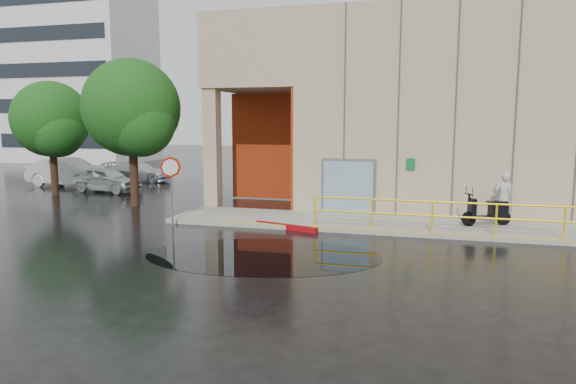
# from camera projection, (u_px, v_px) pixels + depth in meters

# --- Properties ---
(ground) EXTENTS (120.00, 120.00, 0.00)m
(ground) POSITION_uv_depth(u_px,v_px,m) (308.00, 255.00, 14.18)
(ground) COLOR black
(ground) RESTS_ON ground
(sidewalk) EXTENTS (20.00, 3.00, 0.15)m
(sidewalk) POSITION_uv_depth(u_px,v_px,m) (453.00, 228.00, 17.43)
(sidewalk) COLOR gray
(sidewalk) RESTS_ON ground
(building) EXTENTS (20.00, 10.17, 8.00)m
(building) POSITION_uv_depth(u_px,v_px,m) (476.00, 109.00, 22.78)
(building) COLOR tan
(building) RESTS_ON ground
(guardrail) EXTENTS (9.56, 0.06, 1.03)m
(guardrail) POSITION_uv_depth(u_px,v_px,m) (464.00, 218.00, 15.99)
(guardrail) COLOR yellow
(guardrail) RESTS_ON sidewalk
(distant_building) EXTENTS (12.00, 8.08, 15.00)m
(distant_building) POSITION_uv_depth(u_px,v_px,m) (81.00, 79.00, 47.18)
(distant_building) COLOR silver
(distant_building) RESTS_ON ground
(person) EXTENTS (0.76, 0.62, 1.82)m
(person) POSITION_uv_depth(u_px,v_px,m) (504.00, 198.00, 17.53)
(person) COLOR #AAAAAF
(person) RESTS_ON sidewalk
(scooter) EXTENTS (1.77, 1.16, 1.34)m
(scooter) POSITION_uv_depth(u_px,v_px,m) (487.00, 203.00, 17.34)
(scooter) COLOR black
(scooter) RESTS_ON sidewalk
(stop_sign) EXTENTS (0.57, 0.53, 2.46)m
(stop_sign) POSITION_uv_depth(u_px,v_px,m) (171.00, 175.00, 17.81)
(stop_sign) COLOR slate
(stop_sign) RESTS_ON ground
(red_curb) EXTENTS (2.35, 0.84, 0.18)m
(red_curb) POSITION_uv_depth(u_px,v_px,m) (286.00, 227.00, 17.52)
(red_curb) COLOR #93070C
(red_curb) RESTS_ON ground
(puddle) EXTENTS (7.05, 4.97, 0.01)m
(puddle) POSITION_uv_depth(u_px,v_px,m) (263.00, 256.00, 14.10)
(puddle) COLOR black
(puddle) RESTS_ON ground
(car_a) EXTENTS (4.00, 2.05, 1.31)m
(car_a) POSITION_uv_depth(u_px,v_px,m) (107.00, 180.00, 26.71)
(car_a) COLOR silver
(car_a) RESTS_ON ground
(car_b) EXTENTS (5.00, 2.07, 1.61)m
(car_b) POSITION_uv_depth(u_px,v_px,m) (69.00, 172.00, 28.91)
(car_b) COLOR #BBBBBD
(car_b) RESTS_ON ground
(car_c) EXTENTS (4.27, 2.02, 1.20)m
(car_c) POSITION_uv_depth(u_px,v_px,m) (138.00, 172.00, 31.42)
(car_c) COLOR silver
(car_c) RESTS_ON ground
(tree_near) EXTENTS (4.14, 4.14, 6.31)m
(tree_near) POSITION_uv_depth(u_px,v_px,m) (134.00, 112.00, 21.72)
(tree_near) COLOR black
(tree_near) RESTS_ON ground
(tree_far) EXTENTS (3.78, 3.75, 5.65)m
(tree_far) POSITION_uv_depth(u_px,v_px,m) (52.00, 122.00, 25.29)
(tree_far) COLOR black
(tree_far) RESTS_ON ground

